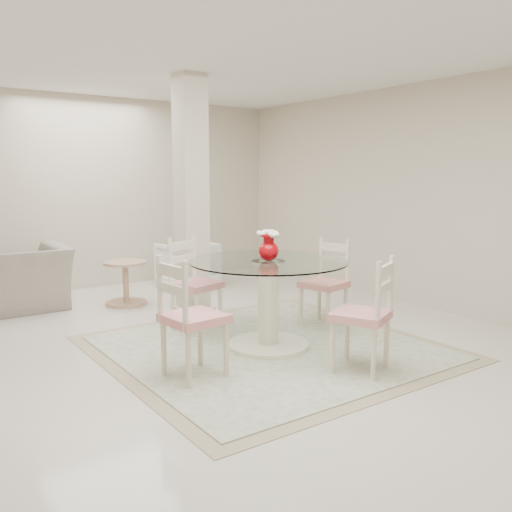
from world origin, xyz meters
TOP-DOWN VIEW (x-y plane):
  - ground at (0.00, 0.00)m, footprint 7.00×7.00m
  - room_shell at (0.00, 0.00)m, footprint 6.02×7.02m
  - column at (0.50, 1.30)m, footprint 0.30×0.30m
  - area_rug at (0.48, -0.20)m, footprint 2.90×2.90m
  - dining_table at (0.48, -0.20)m, footprint 1.44×1.44m
  - red_vase at (0.48, -0.20)m, footprint 0.22×0.20m
  - dining_chair_east at (1.46, 0.07)m, footprint 0.50×0.50m
  - dining_chair_north at (0.20, 0.79)m, footprint 0.53×0.53m
  - dining_chair_west at (-0.51, -0.46)m, footprint 0.48×0.48m
  - dining_chair_south at (0.76, -1.17)m, footprint 0.56×0.56m
  - recliner_taupe at (-1.13, 2.72)m, footprint 1.18×1.03m
  - armchair_white at (1.21, 2.78)m, footprint 0.78×0.80m
  - side_table at (0.06, 2.22)m, footprint 0.52×0.52m

SIDE VIEW (x-z plane):
  - ground at x=0.00m, z-range 0.00..0.00m
  - area_rug at x=0.48m, z-range 0.00..0.02m
  - side_table at x=0.06m, z-range -0.02..0.53m
  - armchair_white at x=1.21m, z-range 0.00..0.65m
  - recliner_taupe at x=-1.13m, z-range 0.00..0.76m
  - dining_table at x=0.48m, z-range 0.01..0.84m
  - dining_chair_east at x=1.46m, z-range 0.03..1.05m
  - dining_chair_south at x=0.76m, z-range 0.03..1.08m
  - dining_chair_north at x=0.20m, z-range 0.03..1.10m
  - dining_chair_west at x=-0.51m, z-range 0.03..1.12m
  - red_vase at x=0.48m, z-range 0.83..1.11m
  - column at x=0.50m, z-range 0.00..2.70m
  - room_shell at x=0.00m, z-range 0.50..3.21m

